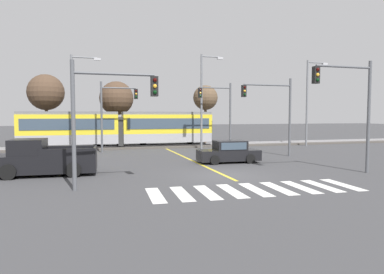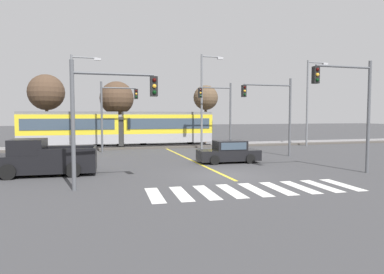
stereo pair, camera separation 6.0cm
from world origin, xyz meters
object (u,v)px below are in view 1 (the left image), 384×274
Objects in this scene: street_lamp_east at (309,98)px; traffic_light_near_right at (351,99)px; traffic_light_near_left at (105,106)px; light_rail_tram at (120,127)px; traffic_light_mid_right at (274,105)px; pickup_truck at (42,160)px; street_lamp_west at (75,97)px; traffic_light_far_right at (220,106)px; bare_tree_west at (117,98)px; bare_tree_far_west at (46,93)px; street_lamp_centre at (203,96)px; bare_tree_east at (205,98)px; traffic_light_far_left at (114,107)px; sedan_crossing at (229,152)px.

traffic_light_near_right is at bearing -117.80° from street_lamp_east.
traffic_light_near_right is (13.15, 0.30, 0.49)m from traffic_light_near_left.
light_rail_tram is 3.01× the size of traffic_light_mid_right.
traffic_light_near_right is at bearing -14.17° from pickup_truck.
traffic_light_mid_right is at bearing 33.19° from traffic_light_near_left.
light_rail_tram is 5.78m from street_lamp_west.
light_rail_tram is 10.16m from traffic_light_far_right.
street_lamp_west is 1.19× the size of bare_tree_west.
bare_tree_west is at bearing 0.42° from bare_tree_far_west.
street_lamp_centre is at bearing -21.95° from light_rail_tram.
traffic_light_near_right is 0.69× the size of street_lamp_centre.
traffic_light_mid_right is (-0.06, 8.25, -0.11)m from traffic_light_near_right.
pickup_truck is 20.65m from bare_tree_far_west.
traffic_light_far_right is at bearing -47.85° from bare_tree_west.
bare_tree_west is 10.29m from bare_tree_east.
traffic_light_far_left is at bearing -11.23° from street_lamp_west.
bare_tree_east is (-0.89, 22.82, 1.13)m from traffic_light_near_right.
bare_tree_far_west is (-2.17, 19.96, 4.85)m from pickup_truck.
traffic_light_mid_right reaches higher than light_rail_tram.
street_lamp_east reaches higher than street_lamp_west.
traffic_light_far_right is at bearing 53.39° from traffic_light_near_left.
sedan_crossing is 8.44m from traffic_light_near_right.
traffic_light_far_right is (8.88, -4.50, 2.04)m from light_rail_tram.
traffic_light_near_left is 15.49m from traffic_light_far_left.
sedan_crossing is at bearing -106.60° from traffic_light_far_right.
sedan_crossing is at bearing -143.35° from street_lamp_east.
traffic_light_far_left is 0.87× the size of bare_tree_west.
street_lamp_centre is at bearing -179.78° from street_lamp_east.
sedan_crossing is 0.78× the size of pickup_truck.
traffic_light_near_left is 16.24m from street_lamp_west.
sedan_crossing is 10.71m from street_lamp_centre.
traffic_light_far_right is 0.92× the size of bare_tree_east.
traffic_light_far_left is (4.43, 11.01, 3.16)m from pickup_truck.
pickup_truck is 0.81× the size of bare_tree_east.
bare_tree_west reaches higher than sedan_crossing.
traffic_light_mid_right is (4.65, 2.16, 3.34)m from sedan_crossing.
street_lamp_west reaches higher than traffic_light_far_right.
street_lamp_west is (-10.42, 9.68, 4.16)m from sedan_crossing.
light_rail_tram is at bearing -35.25° from bare_tree_far_west.
street_lamp_east reaches higher than traffic_light_mid_right.
traffic_light_mid_right reaches higher than sedan_crossing.
bare_tree_east is at bearing 92.22° from traffic_light_near_right.
bare_tree_west is (2.06, 24.44, 1.51)m from traffic_light_near_left.
bare_tree_west is at bearing 156.78° from street_lamp_east.
traffic_light_far_right is 10.73m from street_lamp_east.
sedan_crossing is 0.69× the size of traffic_light_mid_right.
bare_tree_far_west reaches higher than sedan_crossing.
traffic_light_far_right is 0.70× the size of street_lamp_east.
street_lamp_centre is at bearing 114.11° from traffic_light_mid_right.
traffic_light_near_right reaches higher than traffic_light_near_left.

